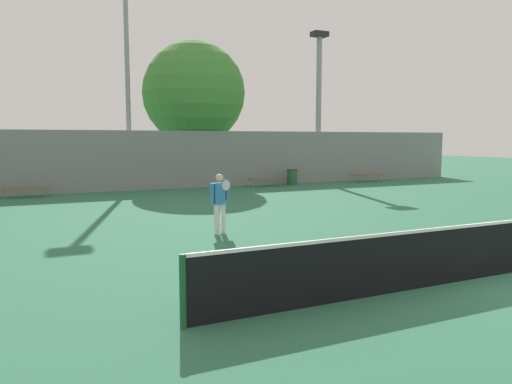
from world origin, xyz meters
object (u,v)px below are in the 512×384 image
tennis_player (220,200)px  tree_green_tall (194,93)px  light_pole_far_right (319,98)px  bench_courtside_near (267,179)px  trash_bin (292,177)px  bench_courtside_far (25,188)px  light_pole_near_left (127,59)px  tennis_net (505,247)px  bench_adjacent_court (367,175)px

tennis_player → tree_green_tall: bearing=59.7°
light_pole_far_right → bench_courtside_near: bearing=-162.5°
tennis_player → light_pole_far_right: light_pole_far_right is taller
trash_bin → tree_green_tall: (-4.55, 2.57, 4.43)m
bench_courtside_far → light_pole_near_left: bearing=18.0°
light_pole_far_right → bench_courtside_far: bearing=-175.4°
tennis_net → light_pole_far_right: 20.01m
tennis_net → light_pole_near_left: 19.38m
tennis_net → trash_bin: bearing=72.5°
bench_courtside_near → trash_bin: bearing=6.7°
tennis_net → tree_green_tall: size_ratio=1.61×
tennis_net → tennis_player: tennis_player is taller
tennis_net → bench_courtside_far: 18.42m
light_pole_far_right → tree_green_tall: light_pole_far_right is taller
bench_courtside_far → light_pole_far_right: bearing=4.6°
bench_courtside_near → tree_green_tall: 6.02m
trash_bin → light_pole_far_right: bearing=24.3°
tennis_net → trash_bin: size_ratio=14.67×
tennis_player → bench_adjacent_court: (13.41, 10.99, -0.49)m
bench_courtside_far → trash_bin: bearing=0.8°
tennis_net → trash_bin: 17.80m
bench_courtside_far → bench_adjacent_court: bearing=0.0°
tennis_player → bench_courtside_near: size_ratio=0.80×
bench_adjacent_court → trash_bin: size_ratio=2.55×
tennis_net → bench_courtside_near: (3.76, 16.79, -0.11)m
bench_courtside_far → trash_bin: (12.92, 0.19, 0.03)m
tennis_net → bench_courtside_far: tennis_net is taller
tennis_net → light_pole_near_left: size_ratio=1.20×
bench_courtside_near → light_pole_far_right: bearing=17.5°
light_pole_near_left → bench_courtside_far: bearing=-162.0°
bench_courtside_far → trash_bin: trash_bin is taller
bench_courtside_near → light_pole_near_left: 8.97m
tennis_net → tennis_player: (-3.23, 5.80, 0.37)m
bench_courtside_near → trash_bin: 1.60m
bench_courtside_far → light_pole_far_right: 15.85m
tennis_player → bench_courtside_far: tennis_player is taller
tennis_player → light_pole_near_left: 13.58m
bench_adjacent_court → trash_bin: bearing=177.8°
bench_courtside_near → tree_green_tall: tree_green_tall is taller
trash_bin → tennis_player: bearing=-127.5°
light_pole_near_left → tennis_player: bearing=-91.4°
light_pole_near_left → trash_bin: light_pole_near_left is taller
tennis_net → bench_courtside_far: bearing=114.3°
tree_green_tall → bench_courtside_near: bearing=-42.9°
tennis_player → trash_bin: bearing=38.5°
tennis_player → light_pole_far_right: size_ratio=0.19×
tennis_net → bench_adjacent_court: bearing=58.8°
bench_courtside_far → trash_bin: size_ratio=2.37×
light_pole_far_right → bench_adjacent_court: bearing=-25.5°
light_pole_far_right → light_pole_near_left: bearing=178.4°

